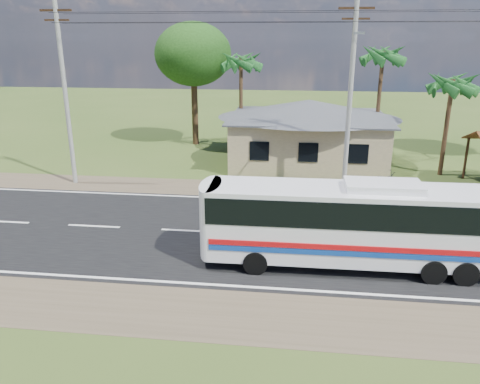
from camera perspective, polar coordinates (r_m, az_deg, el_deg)
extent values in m
plane|color=#324719|center=(21.01, 5.77, -5.35)|extent=(120.00, 120.00, 0.00)
cube|color=black|center=(21.00, 5.77, -5.32)|extent=(120.00, 10.00, 0.02)
cube|color=brown|center=(27.09, 6.13, 0.17)|extent=(120.00, 3.00, 0.01)
cube|color=brown|center=(15.27, 5.12, -15.13)|extent=(120.00, 3.00, 0.01)
cube|color=silver|center=(25.37, 6.05, -1.05)|extent=(120.00, 0.15, 0.01)
cube|color=silver|center=(16.79, 5.35, -11.70)|extent=(120.00, 0.15, 0.01)
cube|color=silver|center=(21.00, 5.78, -5.29)|extent=(120.00, 0.15, 0.01)
cube|color=tan|center=(32.97, 8.20, 6.25)|extent=(10.00, 8.00, 3.20)
cube|color=#4C4F54|center=(32.67, 8.33, 9.08)|extent=(10.60, 8.60, 0.10)
pyramid|color=#4C4F54|center=(32.50, 8.42, 11.08)|extent=(12.40, 10.00, 1.20)
cube|color=black|center=(29.10, 2.39, 5.01)|extent=(1.20, 0.08, 1.20)
cube|color=black|center=(29.02, 8.32, 4.79)|extent=(1.20, 0.08, 1.20)
cube|color=black|center=(29.26, 14.22, 4.53)|extent=(1.20, 0.08, 1.20)
cylinder|color=#3C2315|center=(32.14, 25.83, 3.72)|extent=(0.16, 0.16, 2.60)
cylinder|color=#9E9E99|center=(29.09, -20.56, 11.48)|extent=(0.26, 0.26, 11.00)
cube|color=#3C2315|center=(28.98, -21.56, 19.92)|extent=(1.80, 0.12, 0.12)
cube|color=#3C2315|center=(28.96, -21.44, 18.94)|extent=(1.40, 0.10, 0.10)
cylinder|color=#9E9E99|center=(26.06, 13.29, 11.47)|extent=(0.26, 0.26, 11.00)
cube|color=#3C2315|center=(25.93, 14.02, 20.92)|extent=(1.80, 0.12, 0.12)
cube|color=#3C2315|center=(25.91, 13.93, 19.82)|extent=(1.40, 0.10, 0.10)
cylinder|color=gray|center=(24.90, 14.07, 18.28)|extent=(0.08, 2.00, 0.08)
cube|color=gray|center=(23.91, 14.35, 18.27)|extent=(0.50, 0.18, 0.12)
cylinder|color=black|center=(26.30, -4.84, 20.89)|extent=(16.00, 0.02, 0.02)
cylinder|color=#47301E|center=(32.09, 23.83, 7.10)|extent=(0.28, 0.28, 6.00)
cylinder|color=#47301E|center=(35.53, 16.51, 10.08)|extent=(0.28, 0.28, 7.50)
cylinder|color=#47301E|center=(35.84, 0.12, 10.48)|extent=(0.28, 0.28, 7.00)
cylinder|color=#47301E|center=(38.53, -5.53, 10.17)|extent=(0.50, 0.50, 5.95)
ellipsoid|color=#16350E|center=(38.16, -5.73, 16.38)|extent=(6.00, 6.00, 4.92)
cube|color=white|center=(18.10, 13.80, -3.71)|extent=(10.95, 2.39, 2.73)
cube|color=black|center=(17.86, 13.97, -1.68)|extent=(11.00, 2.44, 1.00)
cube|color=black|center=(18.05, -3.57, -2.01)|extent=(0.13, 2.10, 1.64)
cube|color=#B60B0F|center=(17.24, 14.13, -6.69)|extent=(10.75, 0.15, 0.20)
cube|color=navy|center=(17.34, 14.07, -7.37)|extent=(10.75, 0.15, 0.20)
cube|color=white|center=(17.76, 17.08, 0.72)|extent=(2.75, 1.48, 0.27)
cylinder|color=black|center=(17.56, 1.89, -8.60)|extent=(0.91, 0.33, 0.91)
cylinder|color=black|center=(19.45, 2.38, -5.81)|extent=(0.91, 0.33, 0.91)
cylinder|color=black|center=(18.28, 22.50, -8.97)|extent=(0.91, 0.33, 0.91)
cylinder|color=black|center=(20.10, 20.94, -6.26)|extent=(0.91, 0.33, 0.91)
cylinder|color=black|center=(18.62, 25.76, -8.92)|extent=(0.91, 0.33, 0.91)
cylinder|color=black|center=(20.41, 23.93, -6.28)|extent=(0.91, 0.33, 0.91)
imported|color=black|center=(28.51, 17.09, 1.43)|extent=(2.05, 1.22, 1.02)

